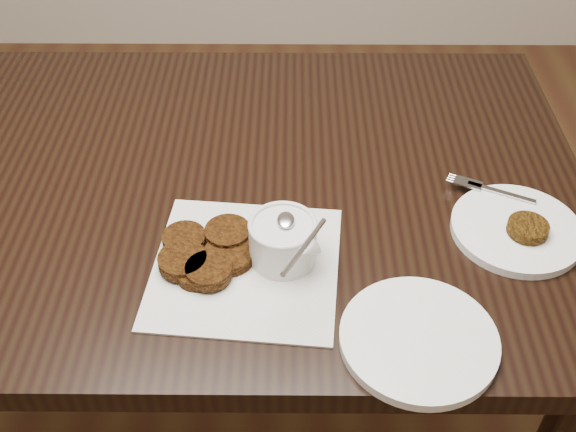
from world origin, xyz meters
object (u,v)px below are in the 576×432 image
object	(u,v)px
napkin	(246,266)
plate_empty	(419,339)
plate_with_patty	(517,226)
sauce_ramekin	(283,223)
table	(213,320)

from	to	relation	value
napkin	plate_empty	xyz separation A→B (m)	(0.23, -0.13, 0.01)
plate_with_patty	plate_empty	world-z (taller)	plate_with_patty
sauce_ramekin	plate_with_patty	bearing A→B (deg)	9.25
sauce_ramekin	plate_empty	distance (m)	0.24
napkin	plate_empty	distance (m)	0.27
table	sauce_ramekin	size ratio (longest dim) A/B	9.63
table	plate_empty	size ratio (longest dim) A/B	6.28
sauce_ramekin	plate_empty	xyz separation A→B (m)	(0.18, -0.15, -0.06)
napkin	plate_with_patty	world-z (taller)	plate_with_patty
table	plate_with_patty	distance (m)	0.65
table	plate_with_patty	world-z (taller)	plate_with_patty
sauce_ramekin	plate_with_patty	xyz separation A→B (m)	(0.35, 0.06, -0.06)
table	sauce_ramekin	xyz separation A→B (m)	(0.15, -0.19, 0.45)
table	napkin	xyz separation A→B (m)	(0.09, -0.20, 0.38)
table	plate_empty	xyz separation A→B (m)	(0.32, -0.34, 0.38)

